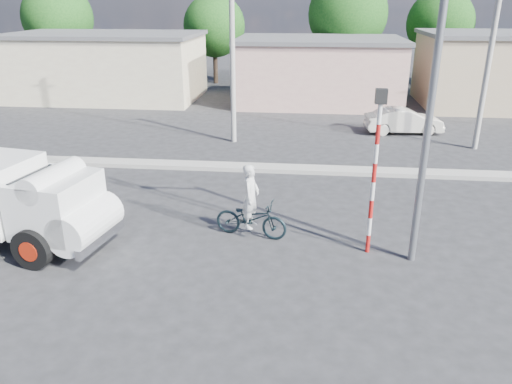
# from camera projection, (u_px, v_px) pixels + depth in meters

# --- Properties ---
(ground_plane) EXTENTS (120.00, 120.00, 0.00)m
(ground_plane) POSITION_uv_depth(u_px,v_px,m) (242.00, 274.00, 12.34)
(ground_plane) COLOR #27272A
(ground_plane) RESTS_ON ground
(median) EXTENTS (40.00, 0.80, 0.16)m
(median) POSITION_uv_depth(u_px,v_px,m) (269.00, 168.00, 19.72)
(median) COLOR #99968E
(median) RESTS_ON ground
(truck) EXTENTS (6.07, 3.09, 2.39)m
(truck) POSITION_uv_depth(u_px,v_px,m) (6.00, 199.00, 13.42)
(truck) COLOR black
(truck) RESTS_ON ground
(bicycle) EXTENTS (2.20, 1.16, 1.10)m
(bicycle) POSITION_uv_depth(u_px,v_px,m) (251.00, 218.00, 14.10)
(bicycle) COLOR black
(bicycle) RESTS_ON ground
(cyclist) EXTENTS (0.57, 0.75, 1.84)m
(cyclist) POSITION_uv_depth(u_px,v_px,m) (251.00, 206.00, 13.97)
(cyclist) COLOR silver
(cyclist) RESTS_ON ground
(car_cream) EXTENTS (3.90, 1.71, 1.24)m
(car_cream) POSITION_uv_depth(u_px,v_px,m) (404.00, 121.00, 24.90)
(car_cream) COLOR beige
(car_cream) RESTS_ON ground
(traffic_pole) EXTENTS (0.28, 0.18, 4.36)m
(traffic_pole) POSITION_uv_depth(u_px,v_px,m) (375.00, 160.00, 12.46)
(traffic_pole) COLOR red
(traffic_pole) RESTS_ON ground
(streetlight) EXTENTS (2.34, 0.22, 9.00)m
(streetlight) POSITION_uv_depth(u_px,v_px,m) (429.00, 65.00, 11.23)
(streetlight) COLOR slate
(streetlight) RESTS_ON ground
(building_row) EXTENTS (37.80, 7.30, 4.44)m
(building_row) POSITION_uv_depth(u_px,v_px,m) (305.00, 69.00, 31.82)
(building_row) COLOR beige
(building_row) RESTS_ON ground
(tree_row) EXTENTS (51.24, 7.43, 8.42)m
(tree_row) POSITION_uv_depth(u_px,v_px,m) (395.00, 18.00, 36.21)
(tree_row) COLOR #38281E
(tree_row) RESTS_ON ground
(utility_poles) EXTENTS (35.40, 0.24, 8.00)m
(utility_poles) POSITION_uv_depth(u_px,v_px,m) (352.00, 54.00, 21.64)
(utility_poles) COLOR #99968E
(utility_poles) RESTS_ON ground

